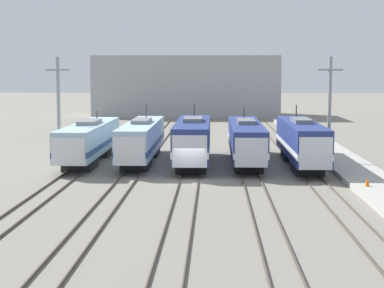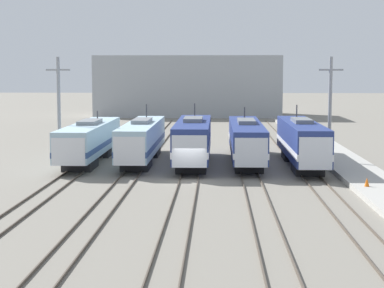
# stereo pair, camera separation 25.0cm
# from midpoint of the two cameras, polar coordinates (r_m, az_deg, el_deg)

# --- Properties ---
(ground_plane) EXTENTS (400.00, 400.00, 0.00)m
(ground_plane) POSITION_cam_midpoint_polar(r_m,az_deg,el_deg) (50.70, -0.11, -3.22)
(ground_plane) COLOR slate
(rail_pair_far_left) EXTENTS (1.50, 120.00, 0.15)m
(rail_pair_far_left) POSITION_cam_midpoint_polar(r_m,az_deg,el_deg) (52.03, -10.98, -3.01)
(rail_pair_far_left) COLOR #4C4238
(rail_pair_far_left) RESTS_ON ground_plane
(rail_pair_center_left) EXTENTS (1.51, 120.00, 0.15)m
(rail_pair_center_left) POSITION_cam_midpoint_polar(r_m,az_deg,el_deg) (51.13, -5.62, -3.09)
(rail_pair_center_left) COLOR #4C4238
(rail_pair_center_left) RESTS_ON ground_plane
(rail_pair_center) EXTENTS (1.51, 120.00, 0.15)m
(rail_pair_center) POSITION_cam_midpoint_polar(r_m,az_deg,el_deg) (50.69, -0.11, -3.14)
(rail_pair_center) COLOR #4C4238
(rail_pair_center) RESTS_ON ground_plane
(rail_pair_center_right) EXTENTS (1.51, 120.00, 0.15)m
(rail_pair_center_right) POSITION_cam_midpoint_polar(r_m,az_deg,el_deg) (50.73, 5.44, -3.16)
(rail_pair_center_right) COLOR #4C4238
(rail_pair_center_right) RESTS_ON ground_plane
(rail_pair_far_right) EXTENTS (1.50, 120.00, 0.15)m
(rail_pair_far_right) POSITION_cam_midpoint_polar(r_m,az_deg,el_deg) (51.24, 10.93, -3.15)
(rail_pair_far_right) COLOR #4C4238
(rail_pair_far_right) RESTS_ON ground_plane
(locomotive_far_left) EXTENTS (3.02, 17.90, 4.61)m
(locomotive_far_left) POSITION_cam_midpoint_polar(r_m,az_deg,el_deg) (60.75, -9.03, 0.28)
(locomotive_far_left) COLOR #232326
(locomotive_far_left) RESTS_ON ground_plane
(locomotive_center_left) EXTENTS (2.84, 18.00, 5.25)m
(locomotive_center_left) POSITION_cam_midpoint_polar(r_m,az_deg,el_deg) (60.36, -4.39, 0.34)
(locomotive_center_left) COLOR #232326
(locomotive_center_left) RESTS_ON ground_plane
(locomotive_center) EXTENTS (3.06, 16.72, 5.43)m
(locomotive_center) POSITION_cam_midpoint_polar(r_m,az_deg,el_deg) (58.46, 0.22, 0.29)
(locomotive_center) COLOR black
(locomotive_center) RESTS_ON ground_plane
(locomotive_center_right) EXTENTS (2.90, 18.55, 5.00)m
(locomotive_center_right) POSITION_cam_midpoint_polar(r_m,az_deg,el_deg) (59.68, 4.97, 0.27)
(locomotive_center_right) COLOR black
(locomotive_center_right) RESTS_ON ground_plane
(locomotive_far_right) EXTENTS (2.84, 17.16, 5.34)m
(locomotive_far_right) POSITION_cam_midpoint_polar(r_m,az_deg,el_deg) (58.20, 9.89, 0.15)
(locomotive_far_right) COLOR black
(locomotive_far_right) RESTS_ON ground_plane
(catenary_tower_left) EXTENTS (2.22, 0.32, 9.85)m
(catenary_tower_left) POSITION_cam_midpoint_polar(r_m,az_deg,el_deg) (60.25, -11.63, 3.10)
(catenary_tower_left) COLOR gray
(catenary_tower_left) RESTS_ON ground_plane
(catenary_tower_right) EXTENTS (2.22, 0.32, 9.85)m
(catenary_tower_right) POSITION_cam_midpoint_polar(r_m,az_deg,el_deg) (59.40, 12.28, 3.04)
(catenary_tower_right) COLOR gray
(catenary_tower_right) RESTS_ON ground_plane
(platform) EXTENTS (4.00, 120.00, 0.40)m
(platform) POSITION_cam_midpoint_polar(r_m,az_deg,el_deg) (51.99, 15.42, -2.99)
(platform) COLOR #A8A59E
(platform) RESTS_ON ground_plane
(traffic_cone) EXTENTS (0.36, 0.36, 0.64)m
(traffic_cone) POSITION_cam_midpoint_polar(r_m,az_deg,el_deg) (47.33, 15.43, -3.27)
(traffic_cone) COLOR orange
(traffic_cone) RESTS_ON platform
(depot_building) EXTENTS (34.56, 15.69, 11.36)m
(depot_building) POSITION_cam_midpoint_polar(r_m,az_deg,el_deg) (124.12, -0.23, 5.19)
(depot_building) COLOR #9EA3A8
(depot_building) RESTS_ON ground_plane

